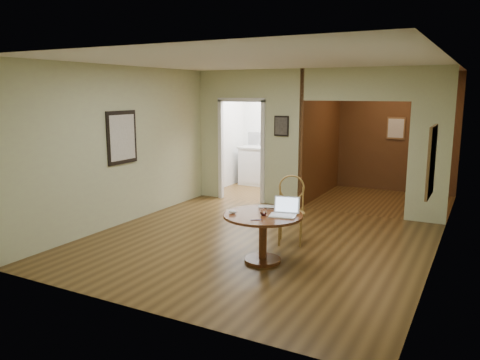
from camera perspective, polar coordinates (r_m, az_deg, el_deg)
The scene contains 11 objects.
floor at distance 7.13m, azimuth 1.47°, elevation -7.80°, with size 5.00×5.00×0.00m, color #412B12.
room_shell at distance 9.84m, azimuth 7.17°, elevation 4.93°, with size 5.20×7.50×5.00m.
dining_table at distance 6.28m, azimuth 2.81°, elevation -5.69°, with size 1.06×1.06×0.66m.
chair at distance 7.12m, azimuth 6.24°, elevation -3.11°, with size 0.55×0.55×1.02m.
open_laptop at distance 6.19m, azimuth 5.46°, elevation -3.72°, with size 0.38×0.36×0.24m.
closed_laptop at distance 6.51m, azimuth 3.81°, elevation -3.42°, with size 0.37×0.23×0.03m, color silver.
mouse at distance 6.25m, azimuth -0.94°, elevation -3.90°, with size 0.12×0.07×0.05m, color white.
wine_glass at distance 6.15m, azimuth 2.88°, elevation -3.89°, with size 0.09×0.09×0.10m, color white, non-canonical shape.
pen at distance 5.94m, azimuth 2.02°, elevation -4.88°, with size 0.01×0.01×0.14m, color #0C1556.
kitchen_cabinet at distance 11.29m, azimuth 4.89°, elevation 1.54°, with size 2.06×0.60×0.94m.
grocery_bag at distance 11.08m, azimuth 6.54°, elevation 4.56°, with size 0.30×0.26×0.30m, color #CCAF95.
Camera 1 is at (3.01, -6.05, 2.27)m, focal length 35.00 mm.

